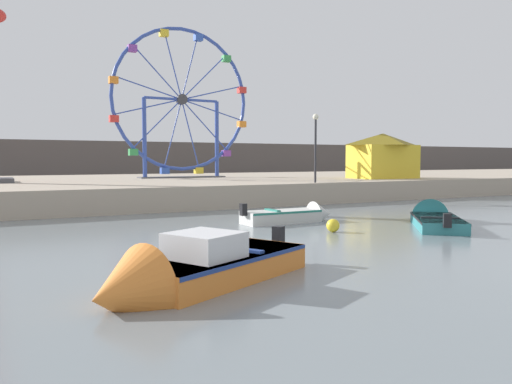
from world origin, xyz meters
The scene contains 9 objects.
quay_promenade centered at (0.00, 27.49, 0.57)m, with size 110.00×21.28×1.15m, color tan.
distant_town_skyline centered at (0.00, 51.72, 2.20)m, with size 140.00×3.00×4.40m, color #564C47.
motorboat_orange_hull centered at (-9.21, 3.74, 0.33)m, with size 5.19×3.57×1.49m.
motorboat_pale_grey centered at (-2.10, 11.29, 0.26)m, with size 4.04×1.16×1.09m.
motorboat_teal_painted centered at (2.03, 8.24, 0.21)m, with size 4.03×4.47×1.38m.
ferris_wheel_blue_frame centered at (-0.57, 28.15, 6.30)m, with size 9.78×1.20×10.26m.
carnival_booth_yellow_awning centered at (10.84, 20.70, 2.70)m, with size 4.56×3.30×2.99m.
promenade_lamp_near centered at (3.22, 17.57, 3.59)m, with size 0.32×0.32×3.71m.
mooring_buoy_orange centered at (-2.44, 8.39, 0.22)m, with size 0.44×0.44×0.44m, color yellow.
Camera 1 is at (-12.44, -4.95, 2.40)m, focal length 35.25 mm.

